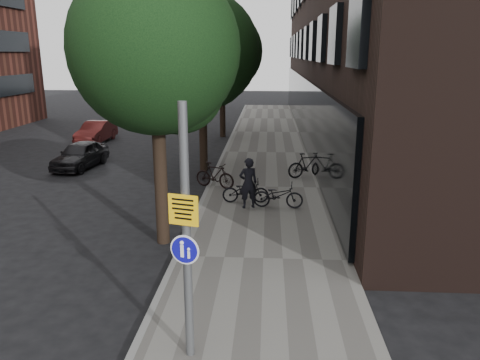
# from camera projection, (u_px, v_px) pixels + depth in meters

# --- Properties ---
(ground) EXTENTS (120.00, 120.00, 0.00)m
(ground) POSITION_uv_depth(u_px,v_px,m) (248.00, 338.00, 8.82)
(ground) COLOR black
(ground) RESTS_ON ground
(sidewalk) EXTENTS (4.50, 60.00, 0.12)m
(sidewalk) POSITION_uv_depth(u_px,v_px,m) (265.00, 188.00, 18.42)
(sidewalk) COLOR #65635E
(sidewalk) RESTS_ON ground
(curb_edge) EXTENTS (0.15, 60.00, 0.13)m
(curb_edge) POSITION_uv_depth(u_px,v_px,m) (209.00, 187.00, 18.55)
(curb_edge) COLOR slate
(curb_edge) RESTS_ON ground
(street_tree_near) EXTENTS (4.40, 4.40, 7.50)m
(street_tree_near) POSITION_uv_depth(u_px,v_px,m) (159.00, 57.00, 12.10)
(street_tree_near) COLOR black
(street_tree_near) RESTS_ON ground
(street_tree_mid) EXTENTS (5.00, 5.00, 7.80)m
(street_tree_mid) POSITION_uv_depth(u_px,v_px,m) (204.00, 55.00, 20.28)
(street_tree_mid) COLOR black
(street_tree_mid) RESTS_ON ground
(street_tree_far) EXTENTS (5.00, 5.00, 7.80)m
(street_tree_far) POSITION_uv_depth(u_px,v_px,m) (223.00, 55.00, 28.95)
(street_tree_far) COLOR black
(street_tree_far) RESTS_ON ground
(signpost) EXTENTS (0.50, 0.16, 4.38)m
(signpost) POSITION_uv_depth(u_px,v_px,m) (186.00, 236.00, 7.59)
(signpost) COLOR #595B5E
(signpost) RESTS_ON sidewalk
(pedestrian) EXTENTS (0.73, 0.59, 1.73)m
(pedestrian) POSITION_uv_depth(u_px,v_px,m) (248.00, 183.00, 15.68)
(pedestrian) COLOR black
(pedestrian) RESTS_ON sidewalk
(parked_bike_facade_near) EXTENTS (1.72, 0.71, 0.89)m
(parked_bike_facade_near) POSITION_uv_depth(u_px,v_px,m) (278.00, 195.00, 15.78)
(parked_bike_facade_near) COLOR black
(parked_bike_facade_near) RESTS_ON sidewalk
(parked_bike_facade_far) EXTENTS (1.83, 1.09, 1.06)m
(parked_bike_facade_far) POSITION_uv_depth(u_px,v_px,m) (308.00, 165.00, 19.63)
(parked_bike_facade_far) COLOR black
(parked_bike_facade_far) RESTS_ON sidewalk
(parked_bike_curb_near) EXTENTS (1.64, 0.64, 0.85)m
(parked_bike_curb_near) POSITION_uv_depth(u_px,v_px,m) (245.00, 191.00, 16.35)
(parked_bike_curb_near) COLOR black
(parked_bike_curb_near) RESTS_ON sidewalk
(parked_bike_curb_far) EXTENTS (1.72, 1.08, 1.00)m
(parked_bike_curb_far) POSITION_uv_depth(u_px,v_px,m) (215.00, 175.00, 18.13)
(parked_bike_curb_far) COLOR black
(parked_bike_curb_far) RESTS_ON sidewalk
(parked_car_near) EXTENTS (1.90, 3.77, 1.23)m
(parked_car_near) POSITION_uv_depth(u_px,v_px,m) (80.00, 155.00, 21.82)
(parked_car_near) COLOR black
(parked_car_near) RESTS_ON ground
(parked_car_mid) EXTENTS (1.49, 3.84, 1.25)m
(parked_car_mid) POSITION_uv_depth(u_px,v_px,m) (96.00, 132.00, 28.09)
(parked_car_mid) COLOR #5A1B19
(parked_car_mid) RESTS_ON ground
(parked_car_far) EXTENTS (1.82, 3.90, 1.10)m
(parked_car_far) POSITION_uv_depth(u_px,v_px,m) (151.00, 111.00, 38.60)
(parked_car_far) COLOR #1C2033
(parked_car_far) RESTS_ON ground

